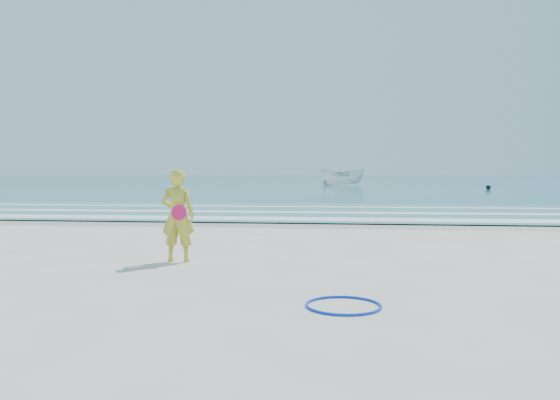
# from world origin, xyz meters

# --- Properties ---
(ground) EXTENTS (400.00, 400.00, 0.00)m
(ground) POSITION_xyz_m (0.00, 0.00, 0.00)
(ground) COLOR silver
(ground) RESTS_ON ground
(wet_sand) EXTENTS (400.00, 2.40, 0.00)m
(wet_sand) POSITION_xyz_m (0.00, 9.00, 0.00)
(wet_sand) COLOR #B2A893
(wet_sand) RESTS_ON ground
(ocean) EXTENTS (400.00, 190.00, 0.04)m
(ocean) POSITION_xyz_m (0.00, 105.00, 0.02)
(ocean) COLOR #19727F
(ocean) RESTS_ON ground
(shallow) EXTENTS (400.00, 10.00, 0.01)m
(shallow) POSITION_xyz_m (0.00, 14.00, 0.04)
(shallow) COLOR #59B7AD
(shallow) RESTS_ON ocean
(foam_near) EXTENTS (400.00, 1.40, 0.01)m
(foam_near) POSITION_xyz_m (0.00, 10.30, 0.05)
(foam_near) COLOR white
(foam_near) RESTS_ON shallow
(foam_mid) EXTENTS (400.00, 0.90, 0.01)m
(foam_mid) POSITION_xyz_m (0.00, 13.20, 0.05)
(foam_mid) COLOR white
(foam_mid) RESTS_ON shallow
(foam_far) EXTENTS (400.00, 0.60, 0.01)m
(foam_far) POSITION_xyz_m (0.00, 16.50, 0.05)
(foam_far) COLOR white
(foam_far) RESTS_ON shallow
(hoop) EXTENTS (0.99, 0.99, 0.03)m
(hoop) POSITION_xyz_m (1.17, -1.03, 0.02)
(hoop) COLOR #0B33D7
(hoop) RESTS_ON ground
(boat) EXTENTS (5.42, 3.32, 1.96)m
(boat) POSITION_xyz_m (1.15, 53.57, 1.02)
(boat) COLOR silver
(boat) RESTS_ON ocean
(buoy) EXTENTS (0.41, 0.41, 0.41)m
(buoy) POSITION_xyz_m (13.59, 41.09, 0.25)
(buoy) COLOR black
(buoy) RESTS_ON ocean
(woman) EXTENTS (0.60, 0.42, 1.65)m
(woman) POSITION_xyz_m (-1.75, 1.90, 0.82)
(woman) COLOR gold
(woman) RESTS_ON ground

